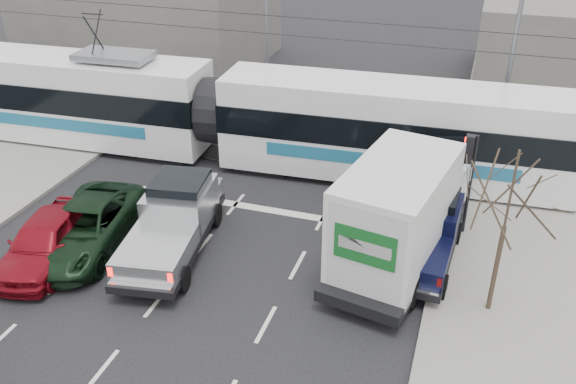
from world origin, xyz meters
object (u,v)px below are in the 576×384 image
(red_car, at_px, (46,240))
(street_lamp_far, at_px, (263,8))
(box_truck, at_px, (402,212))
(bare_tree, at_px, (510,198))
(street_lamp_near, at_px, (510,37))
(silver_pickup, at_px, (175,218))
(tram, at_px, (215,112))
(navy_pickup, at_px, (427,231))
(green_car, at_px, (85,227))
(traffic_signal, at_px, (469,164))

(red_car, bearing_deg, street_lamp_far, 72.59)
(street_lamp_far, bearing_deg, box_truck, -52.86)
(bare_tree, distance_m, street_lamp_near, 11.58)
(silver_pickup, distance_m, box_truck, 7.40)
(tram, relative_size, red_car, 6.21)
(bare_tree, distance_m, navy_pickup, 4.10)
(green_car, bearing_deg, box_truck, 5.38)
(box_truck, xyz_separation_m, red_car, (-10.75, -3.53, -1.04))
(street_lamp_near, xyz_separation_m, silver_pickup, (-9.82, -11.20, -4.03))
(navy_pickup, relative_size, green_car, 0.91)
(green_car, bearing_deg, tram, 72.48)
(box_truck, bearing_deg, silver_pickup, -158.24)
(bare_tree, relative_size, traffic_signal, 1.39)
(bare_tree, bearing_deg, navy_pickup, 133.56)
(street_lamp_near, height_order, tram, street_lamp_near)
(navy_pickup, height_order, green_car, navy_pickup)
(traffic_signal, distance_m, street_lamp_near, 7.91)
(bare_tree, relative_size, tram, 0.17)
(bare_tree, relative_size, silver_pickup, 0.80)
(tram, height_order, silver_pickup, tram)
(bare_tree, xyz_separation_m, green_car, (-12.94, -0.65, -3.03))
(street_lamp_near, distance_m, red_car, 19.32)
(street_lamp_near, xyz_separation_m, street_lamp_far, (-11.50, 2.00, 0.00))
(traffic_signal, height_order, green_car, traffic_signal)
(street_lamp_near, bearing_deg, bare_tree, -88.58)
(street_lamp_near, relative_size, silver_pickup, 1.45)
(bare_tree, distance_m, street_lamp_far, 17.97)
(box_truck, relative_size, green_car, 1.40)
(navy_pickup, bearing_deg, traffic_signal, 65.34)
(bare_tree, height_order, green_car, bare_tree)
(street_lamp_near, distance_m, street_lamp_far, 11.67)
(traffic_signal, relative_size, silver_pickup, 0.58)
(tram, distance_m, box_truck, 10.28)
(bare_tree, distance_m, green_car, 13.31)
(street_lamp_far, distance_m, green_car, 14.85)
(street_lamp_near, relative_size, red_car, 1.94)
(tram, xyz_separation_m, box_truck, (8.76, -5.37, -0.25))
(street_lamp_far, xyz_separation_m, tram, (0.14, -6.37, -3.03))
(traffic_signal, xyz_separation_m, street_lamp_far, (-10.66, 9.50, 2.37))
(street_lamp_far, height_order, silver_pickup, street_lamp_far)
(tram, bearing_deg, street_lamp_far, 88.30)
(navy_pickup, bearing_deg, tram, 155.85)
(silver_pickup, bearing_deg, street_lamp_near, 39.63)
(bare_tree, height_order, silver_pickup, bare_tree)
(traffic_signal, distance_m, navy_pickup, 2.67)
(street_lamp_near, relative_size, navy_pickup, 1.79)
(street_lamp_far, bearing_deg, street_lamp_near, -9.87)
(tram, bearing_deg, bare_tree, -34.41)
(traffic_signal, xyz_separation_m, navy_pickup, (-0.95, -1.81, -1.72))
(green_car, bearing_deg, street_lamp_far, 77.24)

